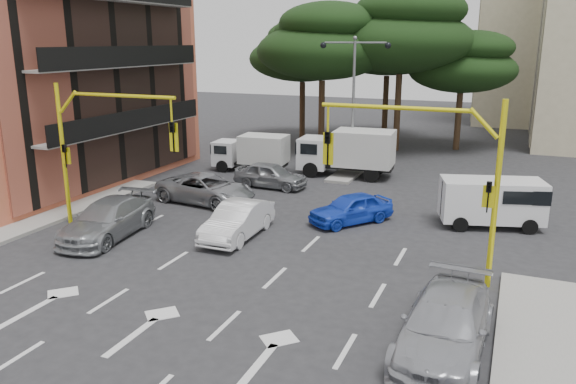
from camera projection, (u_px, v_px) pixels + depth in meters
name	position (u px, v px, depth m)	size (l,w,h in m)	color
ground	(222.00, 269.00, 19.47)	(120.00, 120.00, 0.00)	#28282B
median_strip	(351.00, 171.00, 33.73)	(1.40, 6.00, 0.15)	gray
apartment_orange	(6.00, 55.00, 31.42)	(15.19, 16.15, 13.70)	#C4623D
apartment_beige_far	(574.00, 33.00, 51.81)	(16.20, 12.15, 16.70)	#C4B993
pine_left_near	(323.00, 41.00, 38.53)	(9.15, 9.15, 10.23)	#382616
pine_center	(402.00, 31.00, 38.30)	(9.98, 9.98, 11.16)	#382616
pine_left_far	(303.00, 50.00, 43.38)	(8.32, 8.32, 9.30)	#382616
pine_right	(463.00, 62.00, 39.16)	(7.49, 7.49, 8.37)	#382616
pine_back	(389.00, 41.00, 43.68)	(9.15, 9.15, 10.23)	#382616
signal_mast_right	(438.00, 164.00, 17.73)	(5.79, 0.37, 6.00)	yellow
signal_mast_left	(95.00, 137.00, 22.73)	(5.79, 0.37, 6.00)	yellow
street_lamp_center	(354.00, 81.00, 32.34)	(4.16, 0.36, 7.77)	slate
car_white_hatch	(238.00, 220.00, 22.46)	(1.48, 4.26, 1.40)	silver
car_blue_compact	(351.00, 208.00, 24.25)	(1.53, 3.81, 1.30)	blue
car_silver_wagon	(108.00, 219.00, 22.51)	(2.05, 5.05, 1.47)	#929599
car_silver_cross_a	(206.00, 189.00, 27.27)	(2.30, 5.00, 1.39)	gray
car_silver_cross_b	(271.00, 175.00, 30.14)	(1.60, 3.98, 1.36)	gray
car_silver_parked	(445.00, 325.00, 14.13)	(2.06, 5.07, 1.47)	#A5A6AD
van_white	(491.00, 203.00, 23.70)	(1.87, 4.14, 2.07)	white
box_truck_a	(251.00, 153.00, 33.77)	(1.90, 4.54, 2.23)	silver
box_truck_b	(347.00, 153.00, 32.47)	(2.33, 5.54, 2.72)	white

